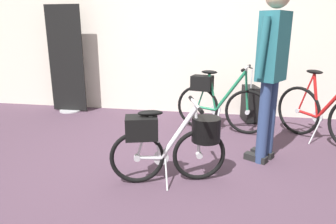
% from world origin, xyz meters
% --- Properties ---
extents(ground_plane, '(7.59, 7.59, 0.00)m').
position_xyz_m(ground_plane, '(0.00, 0.00, 0.00)').
color(ground_plane, '#473342').
extents(back_wall, '(7.59, 0.10, 2.81)m').
position_xyz_m(back_wall, '(0.00, 2.30, 1.41)').
color(back_wall, silver).
rests_on(back_wall, ground_plane).
extents(floor_banner_stand, '(0.60, 0.36, 1.74)m').
position_xyz_m(floor_banner_stand, '(-1.96, 1.96, 0.78)').
color(floor_banner_stand, '#B7B7BC').
rests_on(floor_banner_stand, ground_plane).
extents(folding_bike_foreground, '(1.03, 0.53, 0.75)m').
position_xyz_m(folding_bike_foreground, '(0.18, -0.15, 0.40)').
color(folding_bike_foreground, black).
rests_on(folding_bike_foreground, ground_plane).
extents(display_bike_left, '(0.94, 1.08, 0.96)m').
position_xyz_m(display_bike_left, '(1.91, 1.06, 0.44)').
color(display_bike_left, black).
rests_on(display_bike_left, ground_plane).
extents(display_bike_right, '(1.27, 0.53, 0.90)m').
position_xyz_m(display_bike_right, '(0.52, 1.41, 0.42)').
color(display_bike_right, black).
rests_on(display_bike_right, ground_plane).
extents(visitor_near_wall, '(0.38, 0.46, 1.78)m').
position_xyz_m(visitor_near_wall, '(1.05, 0.49, 1.04)').
color(visitor_near_wall, navy).
rests_on(visitor_near_wall, ground_plane).
extents(rolling_suitcase, '(0.26, 0.39, 0.83)m').
position_xyz_m(rolling_suitcase, '(1.01, 1.91, 0.28)').
color(rolling_suitcase, black).
rests_on(rolling_suitcase, ground_plane).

